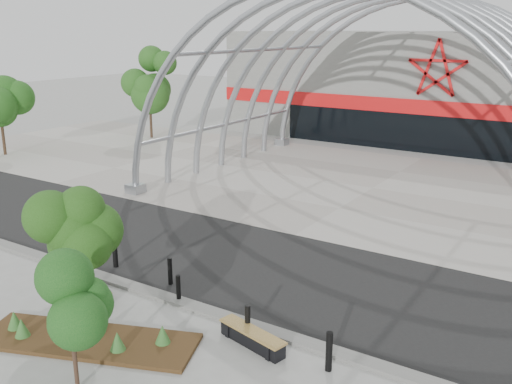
# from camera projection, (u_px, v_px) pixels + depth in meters

# --- Properties ---
(ground) EXTENTS (140.00, 140.00, 0.00)m
(ground) POSITION_uv_depth(u_px,v_px,m) (187.00, 301.00, 17.87)
(ground) COLOR gray
(ground) RESTS_ON ground
(road) EXTENTS (140.00, 7.00, 0.02)m
(road) POSITION_uv_depth(u_px,v_px,m) (249.00, 264.00, 20.69)
(road) COLOR black
(road) RESTS_ON ground
(forecourt) EXTENTS (60.00, 17.00, 0.04)m
(forecourt) POSITION_uv_depth(u_px,v_px,m) (373.00, 188.00, 30.38)
(forecourt) COLOR #A29C92
(forecourt) RESTS_ON ground
(kerb) EXTENTS (60.00, 0.50, 0.12)m
(kerb) POSITION_uv_depth(u_px,v_px,m) (182.00, 303.00, 17.65)
(kerb) COLOR slate
(kerb) RESTS_ON ground
(arena_building) EXTENTS (34.00, 15.24, 8.00)m
(arena_building) POSITION_uv_depth(u_px,v_px,m) (463.00, 86.00, 43.78)
(arena_building) COLOR slate
(arena_building) RESTS_ON ground
(vault_canopy) EXTENTS (20.80, 15.80, 20.36)m
(vault_canopy) POSITION_uv_depth(u_px,v_px,m) (373.00, 188.00, 30.38)
(vault_canopy) COLOR #9CA0A6
(vault_canopy) RESTS_ON ground
(planting_bed) EXTENTS (6.22, 3.84, 0.63)m
(planting_bed) POSITION_uv_depth(u_px,v_px,m) (86.00, 337.00, 15.52)
(planting_bed) COLOR #332712
(planting_bed) RESTS_ON ground
(street_tree_0) EXTENTS (1.67, 1.67, 3.81)m
(street_tree_0) POSITION_uv_depth(u_px,v_px,m) (77.00, 235.00, 15.76)
(street_tree_0) COLOR #341C13
(street_tree_0) RESTS_ON ground
(street_tree_1) EXTENTS (1.33, 1.33, 3.14)m
(street_tree_1) POSITION_uv_depth(u_px,v_px,m) (69.00, 303.00, 12.91)
(street_tree_1) COLOR #332118
(street_tree_1) RESTS_ON ground
(bench_0) EXTENTS (2.00, 0.96, 0.41)m
(bench_0) POSITION_uv_depth(u_px,v_px,m) (92.00, 290.00, 18.17)
(bench_0) COLOR black
(bench_0) RESTS_ON ground
(bench_1) EXTENTS (2.22, 0.97, 0.46)m
(bench_1) POSITION_uv_depth(u_px,v_px,m) (252.00, 338.00, 15.32)
(bench_1) COLOR black
(bench_1) RESTS_ON ground
(bollard_0) EXTENTS (0.18, 0.18, 1.11)m
(bollard_0) POSITION_uv_depth(u_px,v_px,m) (115.00, 253.00, 20.26)
(bollard_0) COLOR black
(bollard_0) RESTS_ON ground
(bollard_1) EXTENTS (0.15, 0.15, 0.94)m
(bollard_1) POSITION_uv_depth(u_px,v_px,m) (170.00, 271.00, 18.91)
(bollard_1) COLOR black
(bollard_1) RESTS_ON ground
(bollard_2) EXTENTS (0.14, 0.14, 0.89)m
(bollard_2) POSITION_uv_depth(u_px,v_px,m) (178.00, 289.00, 17.70)
(bollard_2) COLOR black
(bollard_2) RESTS_ON ground
(bollard_3) EXTENTS (0.15, 0.15, 0.97)m
(bollard_3) POSITION_uv_depth(u_px,v_px,m) (248.00, 321.00, 15.66)
(bollard_3) COLOR black
(bollard_3) RESTS_ON ground
(bollard_4) EXTENTS (0.17, 0.17, 1.06)m
(bollard_4) POSITION_uv_depth(u_px,v_px,m) (329.00, 352.00, 14.11)
(bollard_4) COLOR black
(bollard_4) RESTS_ON ground
(bg_tree_0) EXTENTS (3.00, 3.00, 6.45)m
(bg_tree_0) POSITION_uv_depth(u_px,v_px,m) (149.00, 78.00, 43.15)
(bg_tree_0) COLOR black
(bg_tree_0) RESTS_ON ground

